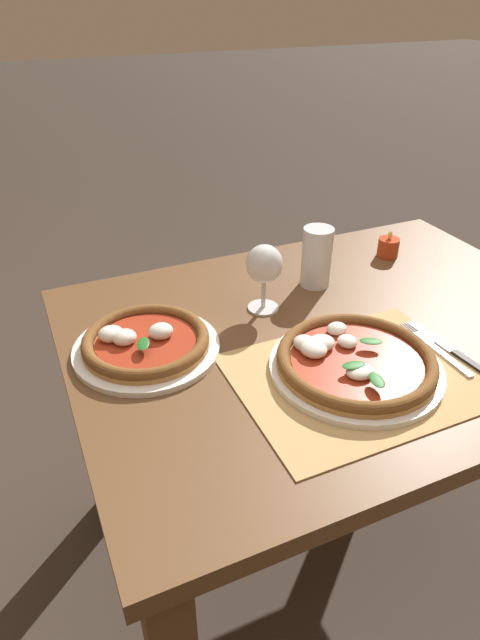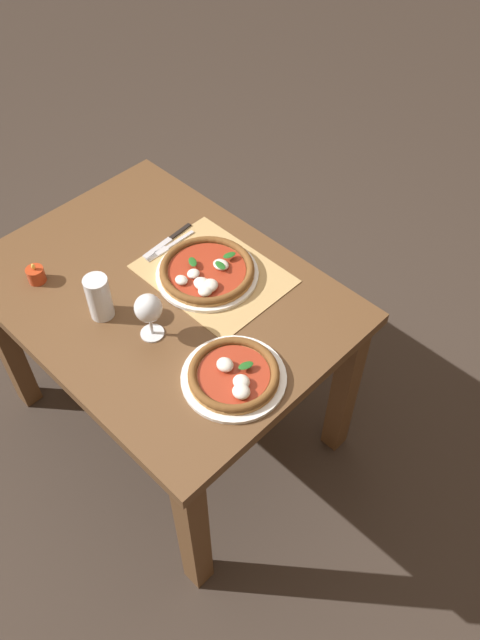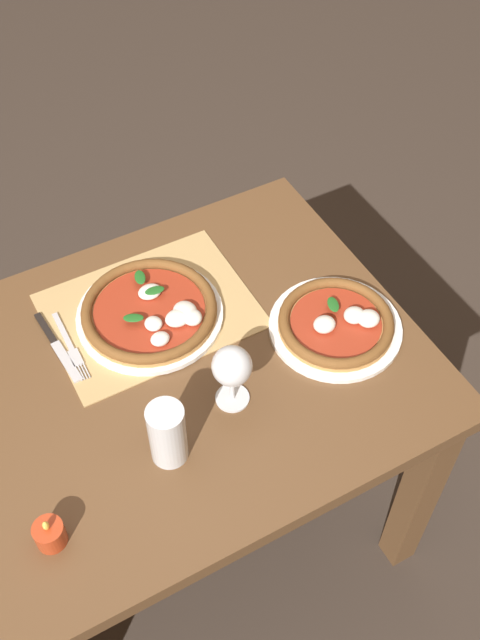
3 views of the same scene
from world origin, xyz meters
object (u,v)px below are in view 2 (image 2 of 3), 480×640
Objects in this scene: knife at (168,241)px; pizza_far at (234,375)px; fork at (170,246)px; pint_glass at (99,298)px; pizza_near at (207,272)px; votive_candle at (36,275)px; wine_glass at (148,310)px.

pizza_far is at bearing 156.32° from knife.
pint_glass is at bearing 103.14° from fork.
votive_candle reaches higher than pizza_near.
fork is at bearing -76.86° from pint_glass.
knife is at bearing -24.42° from fork.
pizza_far is 2.01× the size of pint_glass.
fork is 2.78× the size of votive_candle.
pint_glass is 0.72× the size of fork.
pizza_far is at bearing 146.89° from pizza_near.
pizza_far is at bearing -169.79° from wine_glass.
knife is at bearing -5.48° from pizza_near.
votive_candle reaches higher than fork.
wine_glass is (0.28, 0.05, 0.09)m from pizza_far.
pizza_near is at bearing 174.52° from knife.
pizza_far is (-0.34, 0.22, -0.00)m from pizza_near.
fork is at bearing -49.23° from wine_glass.
wine_glass is 0.18m from pint_glass.
wine_glass reaches higher than pint_glass.
pint_glass is 0.37m from knife.
pizza_near is 1.11× the size of pizza_far.
pizza_near is at bearing -78.43° from wine_glass.
pizza_far is 4.06× the size of votive_candle.
pizza_far is at bearing 156.35° from fork.
knife is at bearing -73.46° from pint_glass.
fork is at bearing -2.80° from pizza_near.
fork is at bearing 155.58° from knife.
fork is 0.43m from votive_candle.
votive_candle is (0.26, 0.06, -0.05)m from pint_glass.
wine_glass is 1.07× the size of pint_glass.
pint_glass is at bearing 71.52° from pizza_near.
wine_glass is (-0.06, 0.27, 0.08)m from pizza_near.
pint_glass is at bearing 17.94° from wine_glass.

